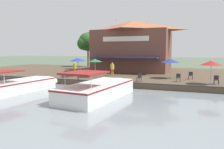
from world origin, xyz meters
TOP-DOWN VIEW (x-y plane):
  - ground_plane at (0.00, 0.00)m, footprint 220.00×220.00m
  - quay_deck at (-11.00, 0.00)m, footprint 22.00×56.00m
  - quay_edge_fender at (-0.10, 0.00)m, footprint 0.20×50.40m
  - waterfront_restaurant at (-13.93, -0.40)m, footprint 10.91×12.09m
  - patio_umbrella_near_quay_edge at (-5.54, 6.37)m, footprint 2.23×2.23m
  - patio_umbrella_by_entrance at (-3.44, -2.43)m, footprint 1.73×1.73m
  - patio_umbrella_mid_patio_right at (-3.73, -4.99)m, footprint 2.11×2.11m
  - patio_umbrella_far_corner at (-2.05, 10.53)m, footprint 2.12×2.12m
  - cafe_chair_back_row_seat at (-1.37, 3.60)m, footprint 0.52×0.52m
  - cafe_chair_mid_patio at (-4.39, -4.61)m, footprint 0.49×0.49m
  - cafe_chair_facing_river at (-5.44, 8.68)m, footprint 0.47×0.47m
  - cafe_chair_under_first_umbrella at (-2.87, 7.47)m, footprint 0.45×0.45m
  - cafe_chair_beside_entrance at (-1.85, -5.68)m, footprint 0.50×0.50m
  - cafe_chair_far_corner_seat at (-2.34, 11.08)m, footprint 0.44×0.44m
  - person_at_quay_edge at (-5.21, -6.32)m, footprint 0.47×0.47m
  - person_near_entrance at (-5.75, -1.02)m, footprint 0.48×0.48m
  - motorboat_outer_channel at (4.29, -6.22)m, footprint 8.21×3.46m
  - motorboat_nearest_quay at (4.41, 1.84)m, footprint 9.48×3.97m
  - mooring_post at (-0.35, -3.09)m, footprint 0.22×0.22m
  - tree_downstream_bank at (-19.23, -11.47)m, footprint 3.98×3.79m

SIDE VIEW (x-z plane):
  - ground_plane at x=0.00m, z-range 0.00..0.00m
  - quay_deck at x=-11.00m, z-range 0.00..0.60m
  - quay_edge_fender at x=-0.10m, z-range 0.60..0.70m
  - motorboat_outer_channel at x=4.29m, z-range -0.37..1.70m
  - motorboat_nearest_quay at x=4.41m, z-range -0.39..1.88m
  - cafe_chair_back_row_seat at x=-1.37m, z-range 0.65..1.50m
  - cafe_chair_mid_patio at x=-4.39m, z-range 0.65..1.50m
  - cafe_chair_facing_river at x=-5.44m, z-range 0.65..1.50m
  - cafe_chair_under_first_umbrella at x=-2.87m, z-range 0.65..1.50m
  - cafe_chair_beside_entrance at x=-1.85m, z-range 0.65..1.50m
  - cafe_chair_far_corner_seat at x=-2.34m, z-range 0.65..1.50m
  - mooring_post at x=-0.35m, z-range 0.61..1.59m
  - person_at_quay_edge at x=-5.21m, z-range 0.81..2.49m
  - person_near_entrance at x=-5.75m, z-range 0.82..2.53m
  - patio_umbrella_by_entrance at x=-3.44m, z-range 1.52..3.81m
  - patio_umbrella_far_corner at x=-2.05m, z-range 1.51..3.87m
  - patio_umbrella_near_quay_edge at x=-5.54m, z-range 1.51..3.88m
  - patio_umbrella_mid_patio_right at x=-3.73m, z-range 1.54..3.93m
  - waterfront_restaurant at x=-13.93m, z-range 0.33..9.12m
  - tree_downstream_bank at x=-19.23m, z-range 2.07..9.03m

